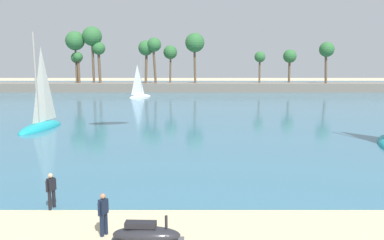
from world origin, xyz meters
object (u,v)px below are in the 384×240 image
(person_at_waterline, at_px, (50,190))
(person_rigging_by_gear, at_px, (102,213))
(watercraft_on_trailer, at_px, (145,236))
(sailboat_near_shore, at_px, (40,120))
(sailboat_toward_headland, at_px, (139,94))

(person_at_waterline, bearing_deg, person_rigging_by_gear, -41.68)
(watercraft_on_trailer, bearing_deg, sailboat_near_shore, 118.48)
(person_rigging_by_gear, bearing_deg, sailboat_toward_headland, 96.18)
(watercraft_on_trailer, relative_size, person_at_waterline, 1.58)
(person_rigging_by_gear, bearing_deg, sailboat_near_shore, 116.21)
(sailboat_toward_headland, bearing_deg, person_at_waterline, -86.77)
(watercraft_on_trailer, distance_m, person_at_waterline, 5.99)
(sailboat_near_shore, bearing_deg, watercraft_on_trailer, -61.52)
(person_at_waterline, height_order, sailboat_toward_headland, sailboat_toward_headland)
(person_rigging_by_gear, xyz_separation_m, person_at_waterline, (-2.92, 2.60, 0.00))
(watercraft_on_trailer, distance_m, person_rigging_by_gear, 2.12)
(person_at_waterline, relative_size, sailboat_near_shore, 0.17)
(watercraft_on_trailer, relative_size, sailboat_near_shore, 0.27)
(sailboat_near_shore, bearing_deg, person_at_waterline, -67.70)
(person_rigging_by_gear, height_order, person_at_waterline, same)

